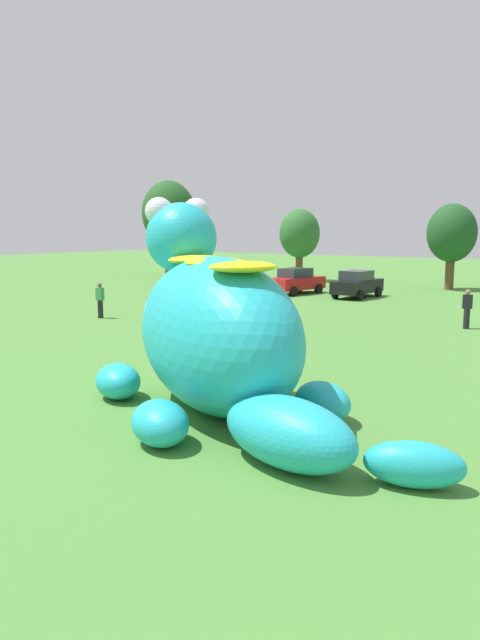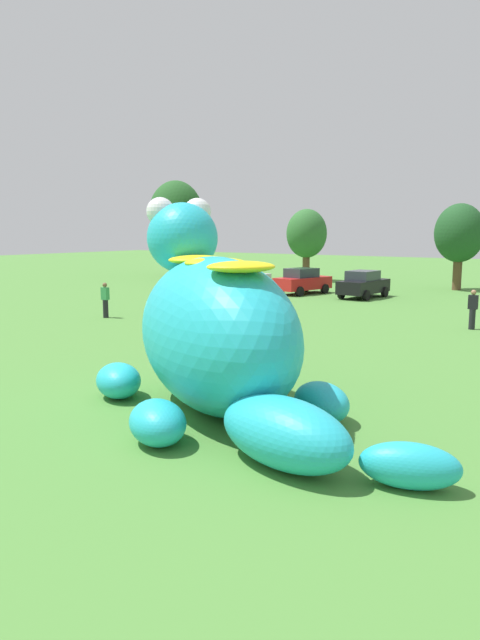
# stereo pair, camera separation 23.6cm
# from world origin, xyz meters

# --- Properties ---
(ground_plane) EXTENTS (160.00, 160.00, 0.00)m
(ground_plane) POSITION_xyz_m (0.00, 0.00, 0.00)
(ground_plane) COLOR #4C8438
(giant_inflatable_creature) EXTENTS (9.79, 6.95, 5.10)m
(giant_inflatable_creature) POSITION_xyz_m (1.50, -0.65, 1.86)
(giant_inflatable_creature) COLOR #23B2C6
(giant_inflatable_creature) RESTS_ON ground
(car_silver) EXTENTS (2.17, 4.21, 1.72)m
(car_silver) POSITION_xyz_m (-13.26, 22.36, 0.86)
(car_silver) COLOR #B7BABF
(car_silver) RESTS_ON ground
(car_red) EXTENTS (2.62, 4.38, 1.72)m
(car_red) POSITION_xyz_m (-8.87, 22.79, 0.86)
(car_red) COLOR red
(car_red) RESTS_ON ground
(car_black) EXTENTS (2.19, 4.23, 1.72)m
(car_black) POSITION_xyz_m (-4.61, 22.91, 0.86)
(car_black) COLOR black
(car_black) RESTS_ON ground
(tree_far_left) EXTENTS (4.92, 4.92, 8.73)m
(tree_far_left) POSITION_xyz_m (-25.95, 29.88, 5.71)
(tree_far_left) COLOR brown
(tree_far_left) RESTS_ON ground
(tree_left) EXTENTS (3.37, 3.37, 5.98)m
(tree_left) POSITION_xyz_m (-13.51, 32.00, 3.91)
(tree_left) COLOR brown
(tree_left) RESTS_ON ground
(tree_mid_left) EXTENTS (3.43, 3.43, 6.09)m
(tree_mid_left) POSITION_xyz_m (-1.02, 31.27, 3.98)
(tree_mid_left) COLOR brown
(tree_mid_left) RESTS_ON ground
(spectator_mid_field) EXTENTS (0.38, 0.26, 1.71)m
(spectator_mid_field) POSITION_xyz_m (-11.66, 7.92, 0.85)
(spectator_mid_field) COLOR black
(spectator_mid_field) RESTS_ON ground
(spectator_by_cars) EXTENTS (0.38, 0.26, 1.71)m
(spectator_by_cars) POSITION_xyz_m (3.85, 14.49, 0.85)
(spectator_by_cars) COLOR black
(spectator_by_cars) RESTS_ON ground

